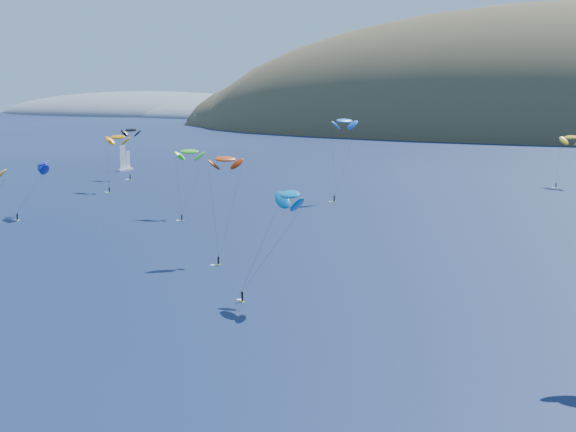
# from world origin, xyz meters

# --- Properties ---
(headland) EXTENTS (460.00, 250.00, 60.00)m
(headland) POSITION_xyz_m (-445.26, 750.08, -3.36)
(headland) COLOR slate
(headland) RESTS_ON ground
(sailboat) EXTENTS (9.20, 7.97, 11.46)m
(sailboat) POSITION_xyz_m (-112.96, 204.76, 0.95)
(sailboat) COLOR white
(sailboat) RESTS_ON ground
(kitesurfer_1) EXTENTS (8.48, 9.25, 19.33)m
(kitesurfer_1) POSITION_xyz_m (-79.59, 155.50, 16.98)
(kitesurfer_1) COLOR #8BCB16
(kitesurfer_1) RESTS_ON ground
(kitesurfer_3) EXTENTS (8.21, 12.13, 18.58)m
(kitesurfer_3) POSITION_xyz_m (-32.30, 121.54, 16.45)
(kitesurfer_3) COLOR #8BCB16
(kitesurfer_3) RESTS_ON ground
(kitesurfer_4) EXTENTS (7.99, 9.71, 25.50)m
(kitesurfer_4) POSITION_xyz_m (-5.56, 163.70, 23.13)
(kitesurfer_4) COLOR #8BCB16
(kitesurfer_4) RESTS_ON ground
(kitesurfer_5) EXTENTS (10.67, 9.78, 18.83)m
(kitesurfer_5) POSITION_xyz_m (25.22, 56.78, 16.55)
(kitesurfer_5) COLOR #8BCB16
(kitesurfer_5) RESTS_ON ground
(kitesurfer_9) EXTENTS (6.81, 10.25, 21.26)m
(kitesurfer_9) POSITION_xyz_m (1.69, 78.95, 19.32)
(kitesurfer_9) COLOR #8BCB16
(kitesurfer_9) RESTS_ON ground
(kitesurfer_10) EXTENTS (9.40, 15.10, 16.01)m
(kitesurfer_10) POSITION_xyz_m (-66.30, 105.41, 13.48)
(kitesurfer_10) COLOR #8BCB16
(kitesurfer_10) RESTS_ON ground
(kitesurfer_11) EXTENTS (9.50, 13.09, 18.71)m
(kitesurfer_11) POSITION_xyz_m (51.49, 226.63, 16.23)
(kitesurfer_11) COLOR #8BCB16
(kitesurfer_11) RESTS_ON ground
(kitesurfer_12) EXTENTS (7.78, 6.60, 19.53)m
(kitesurfer_12) POSITION_xyz_m (-94.80, 184.19, 17.36)
(kitesurfer_12) COLOR #8BCB16
(kitesurfer_12) RESTS_ON ground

